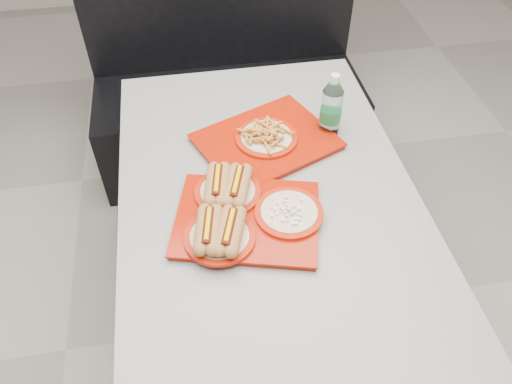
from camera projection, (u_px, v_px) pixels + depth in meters
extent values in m
plane|color=gray|center=(265.00, 319.00, 2.05)|extent=(6.00, 6.00, 0.00)
cylinder|color=black|center=(266.00, 316.00, 2.04)|extent=(0.52, 0.52, 0.05)
cylinder|color=black|center=(267.00, 265.00, 1.78)|extent=(0.11, 0.11, 0.66)
cube|color=black|center=(269.00, 204.00, 1.55)|extent=(0.92, 1.42, 0.01)
cube|color=gray|center=(269.00, 199.00, 1.53)|extent=(0.90, 1.40, 0.04)
cube|color=black|center=(230.00, 123.00, 2.59)|extent=(1.30, 0.55, 0.45)
cube|color=#991504|center=(247.00, 220.00, 1.43)|extent=(0.46, 0.40, 0.02)
cube|color=#991504|center=(247.00, 218.00, 1.42)|extent=(0.47, 0.41, 0.01)
cylinder|color=#A21A05|center=(220.00, 237.00, 1.36)|extent=(0.20, 0.20, 0.01)
cylinder|color=silver|center=(220.00, 236.00, 1.36)|extent=(0.16, 0.16, 0.00)
cylinder|color=#A21A05|center=(228.00, 192.00, 1.48)|extent=(0.20, 0.20, 0.01)
cylinder|color=silver|center=(228.00, 191.00, 1.48)|extent=(0.16, 0.16, 0.00)
cylinder|color=#A21A05|center=(289.00, 213.00, 1.42)|extent=(0.20, 0.20, 0.01)
cylinder|color=silver|center=(289.00, 211.00, 1.42)|extent=(0.16, 0.16, 0.00)
cube|color=#991504|center=(266.00, 143.00, 1.67)|extent=(0.51, 0.46, 0.02)
cube|color=#991504|center=(266.00, 140.00, 1.66)|extent=(0.52, 0.47, 0.01)
cylinder|color=#A21A05|center=(266.00, 138.00, 1.65)|extent=(0.21, 0.21, 0.01)
cylinder|color=silver|center=(266.00, 136.00, 1.65)|extent=(0.17, 0.17, 0.00)
cylinder|color=silver|center=(331.00, 112.00, 1.66)|extent=(0.07, 0.07, 0.17)
cylinder|color=#1A6A36|center=(330.00, 114.00, 1.66)|extent=(0.07, 0.07, 0.05)
cone|color=silver|center=(334.00, 86.00, 1.58)|extent=(0.07, 0.07, 0.04)
cylinder|color=silver|center=(335.00, 78.00, 1.56)|extent=(0.03, 0.03, 0.02)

